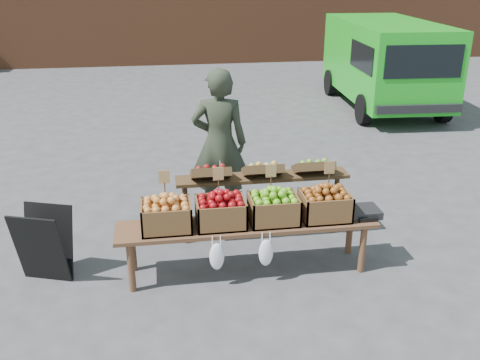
{
  "coord_description": "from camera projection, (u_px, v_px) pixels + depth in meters",
  "views": [
    {
      "loc": [
        -0.51,
        -4.46,
        3.07
      ],
      "look_at": [
        0.31,
        0.92,
        0.85
      ],
      "focal_mm": 40.0,
      "sensor_mm": 36.0,
      "label": 1
    }
  ],
  "objects": [
    {
      "name": "crate_green_apples",
      "position": [
        325.0,
        206.0,
        5.59
      ],
      "size": [
        0.5,
        0.4,
        0.28
      ],
      "primitive_type": null,
      "color": "brown",
      "rests_on": "display_bench"
    },
    {
      "name": "back_table",
      "position": [
        262.0,
        198.0,
        6.25
      ],
      "size": [
        2.1,
        0.44,
        1.04
      ],
      "primitive_type": null,
      "color": "#402D19",
      "rests_on": "ground"
    },
    {
      "name": "ground",
      "position": [
        223.0,
        295.0,
        5.32
      ],
      "size": [
        80.0,
        80.0,
        0.0
      ],
      "primitive_type": "plane",
      "color": "#434346"
    },
    {
      "name": "vendor",
      "position": [
        219.0,
        143.0,
        6.74
      ],
      "size": [
        0.76,
        0.56,
        1.91
      ],
      "primitive_type": "imported",
      "rotation": [
        0.0,
        0.0,
        2.99
      ],
      "color": "#283022",
      "rests_on": "ground"
    },
    {
      "name": "crate_russet_pears",
      "position": [
        221.0,
        213.0,
        5.44
      ],
      "size": [
        0.5,
        0.4,
        0.28
      ],
      "primitive_type": null,
      "color": "maroon",
      "rests_on": "display_bench"
    },
    {
      "name": "chalkboard_sign",
      "position": [
        44.0,
        245.0,
        5.45
      ],
      "size": [
        0.59,
        0.45,
        0.8
      ],
      "primitive_type": null,
      "rotation": [
        0.0,
        0.0,
        -0.33
      ],
      "color": "black",
      "rests_on": "ground"
    },
    {
      "name": "delivery_van",
      "position": [
        384.0,
        65.0,
        11.87
      ],
      "size": [
        2.17,
        4.33,
        1.89
      ],
      "primitive_type": null,
      "rotation": [
        0.0,
        0.0,
        -0.05
      ],
      "color": "#18A61C",
      "rests_on": "ground"
    },
    {
      "name": "crate_golden_apples",
      "position": [
        166.0,
        216.0,
        5.36
      ],
      "size": [
        0.5,
        0.4,
        0.28
      ],
      "primitive_type": null,
      "color": "#AC8825",
      "rests_on": "display_bench"
    },
    {
      "name": "display_bench",
      "position": [
        247.0,
        247.0,
        5.64
      ],
      "size": [
        2.7,
        0.56,
        0.57
      ],
      "primitive_type": null,
      "color": "#533421",
      "rests_on": "ground"
    },
    {
      "name": "weighing_scale",
      "position": [
        363.0,
        212.0,
        5.69
      ],
      "size": [
        0.34,
        0.3,
        0.08
      ],
      "primitive_type": "cube",
      "color": "black",
      "rests_on": "display_bench"
    },
    {
      "name": "crate_red_apples",
      "position": [
        274.0,
        209.0,
        5.52
      ],
      "size": [
        0.5,
        0.4,
        0.28
      ],
      "primitive_type": null,
      "color": "#52851B",
      "rests_on": "display_bench"
    }
  ]
}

